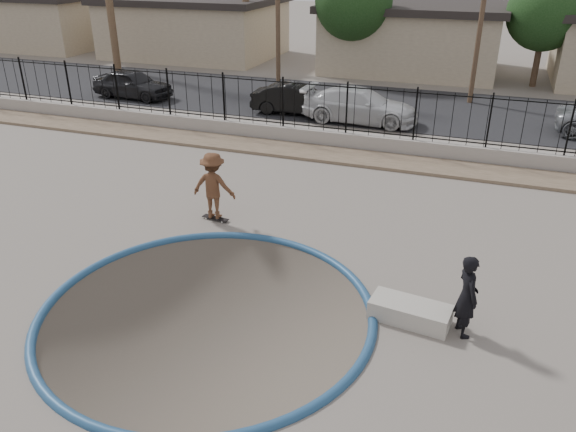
% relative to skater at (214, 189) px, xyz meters
% --- Properties ---
extents(ground, '(120.00, 120.00, 2.20)m').
position_rel_skater_xyz_m(ground, '(1.81, 9.00, -2.03)').
color(ground, '#6F665C').
rests_on(ground, ground).
extents(bowl_pit, '(6.84, 6.84, 1.80)m').
position_rel_skater_xyz_m(bowl_pit, '(1.81, -4.00, -0.93)').
color(bowl_pit, '#4D453B').
rests_on(bowl_pit, ground).
extents(coping_ring, '(7.04, 7.04, 0.20)m').
position_rel_skater_xyz_m(coping_ring, '(1.81, -4.00, -0.93)').
color(coping_ring, navy).
rests_on(coping_ring, ground).
extents(rock_strip, '(42.00, 1.60, 0.11)m').
position_rel_skater_xyz_m(rock_strip, '(1.81, 6.20, -0.87)').
color(rock_strip, '#8A735A').
rests_on(rock_strip, ground).
extents(retaining_wall, '(42.00, 0.45, 0.60)m').
position_rel_skater_xyz_m(retaining_wall, '(1.81, 7.30, -0.63)').
color(retaining_wall, gray).
rests_on(retaining_wall, ground).
extents(fence, '(40.00, 0.04, 1.80)m').
position_rel_skater_xyz_m(fence, '(1.81, 7.30, 0.57)').
color(fence, black).
rests_on(fence, retaining_wall).
extents(street, '(90.00, 8.00, 0.04)m').
position_rel_skater_xyz_m(street, '(1.81, 14.00, -0.91)').
color(street, black).
rests_on(street, ground).
extents(house_west_far, '(10.60, 8.60, 3.90)m').
position_rel_skater_xyz_m(house_west_far, '(-26.19, 23.50, 1.05)').
color(house_west_far, tan).
rests_on(house_west_far, ground).
extents(house_west, '(11.60, 8.60, 3.90)m').
position_rel_skater_xyz_m(house_west, '(-13.19, 23.50, 1.04)').
color(house_west, tan).
rests_on(house_west, ground).
extents(house_center, '(10.60, 8.60, 3.90)m').
position_rel_skater_xyz_m(house_center, '(1.81, 23.50, 1.05)').
color(house_center, tan).
rests_on(house_center, ground).
extents(street_tree_left, '(4.32, 4.32, 6.36)m').
position_rel_skater_xyz_m(street_tree_left, '(-1.19, 20.00, 3.26)').
color(street_tree_left, '#473323').
rests_on(street_tree_left, ground).
extents(street_tree_mid, '(3.96, 3.96, 5.83)m').
position_rel_skater_xyz_m(street_tree_mid, '(8.81, 21.00, 2.91)').
color(street_tree_mid, '#473323').
rests_on(street_tree_mid, ground).
extents(skater, '(1.25, 0.77, 1.86)m').
position_rel_skater_xyz_m(skater, '(0.00, 0.00, 0.00)').
color(skater, brown).
rests_on(skater, ground).
extents(skateboard, '(0.80, 0.30, 0.07)m').
position_rel_skater_xyz_m(skateboard, '(-0.00, 0.00, -0.87)').
color(skateboard, black).
rests_on(skateboard, ground).
extents(videographer, '(0.65, 0.74, 1.71)m').
position_rel_skater_xyz_m(videographer, '(6.84, -2.93, -0.07)').
color(videographer, black).
rests_on(videographer, ground).
extents(concrete_ledge, '(1.67, 0.89, 0.40)m').
position_rel_skater_xyz_m(concrete_ledge, '(5.81, -2.87, -0.73)').
color(concrete_ledge, '#B2AB9D').
rests_on(concrete_ledge, ground).
extents(car_a, '(4.16, 1.88, 1.39)m').
position_rel_skater_xyz_m(car_a, '(-10.17, 11.24, -0.20)').
color(car_a, black).
rests_on(car_a, street).
extents(car_b, '(4.11, 1.73, 1.32)m').
position_rel_skater_xyz_m(car_b, '(-1.49, 11.20, -0.23)').
color(car_b, black).
rests_on(car_b, street).
extents(car_c, '(5.01, 2.15, 1.44)m').
position_rel_skater_xyz_m(car_c, '(1.52, 10.84, -0.17)').
color(car_c, silver).
rests_on(car_c, street).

